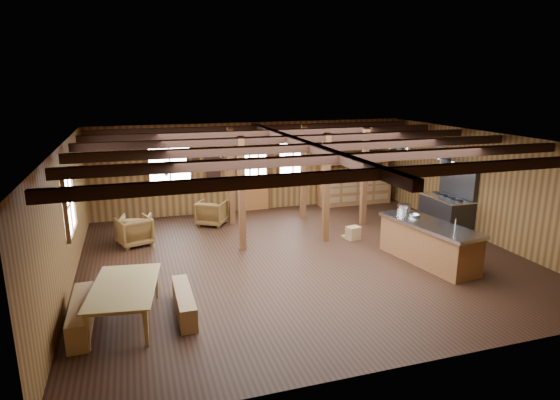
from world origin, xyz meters
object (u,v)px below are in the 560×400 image
(kitchen_island, at_px, (429,242))
(armchair_b, at_px, (212,213))
(commercial_range, at_px, (448,207))
(armchair_c, at_px, (136,228))
(armchair_a, at_px, (134,231))
(dining_table, at_px, (128,304))

(kitchen_island, distance_m, armchair_b, 6.08)
(commercial_range, relative_size, armchair_b, 2.48)
(armchair_c, bearing_deg, armchair_a, 94.89)
(armchair_a, distance_m, armchair_c, 0.33)
(dining_table, height_order, armchair_b, armchair_b)
(armchair_a, height_order, armchair_b, armchair_a)
(armchair_b, bearing_deg, kitchen_island, 163.61)
(commercial_range, distance_m, armchair_c, 8.50)
(armchair_a, bearing_deg, commercial_range, 153.27)
(kitchen_island, distance_m, dining_table, 6.60)
(commercial_range, distance_m, dining_table, 9.00)
(kitchen_island, xyz_separation_m, armchair_b, (-4.23, 4.38, -0.12))
(kitchen_island, relative_size, armchair_b, 3.34)
(kitchen_island, xyz_separation_m, commercial_range, (2.00, 2.01, 0.15))
(armchair_c, bearing_deg, commercial_range, -179.29)
(kitchen_island, height_order, armchair_a, kitchen_island)
(armchair_a, bearing_deg, armchair_c, -114.75)
(kitchen_island, distance_m, armchair_a, 7.17)
(armchair_a, xyz_separation_m, armchair_c, (0.04, 0.32, -0.02))
(commercial_range, xyz_separation_m, armchair_c, (-8.35, 1.57, -0.29))
(armchair_c, bearing_deg, kitchen_island, 161.93)
(kitchen_island, bearing_deg, armchair_a, 143.06)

